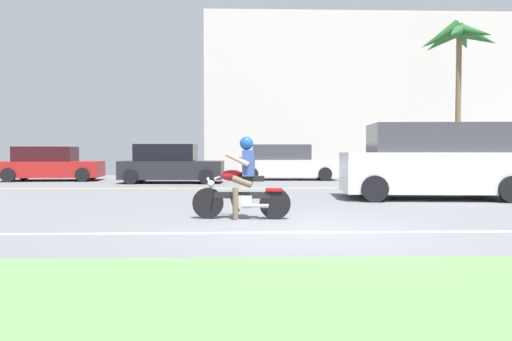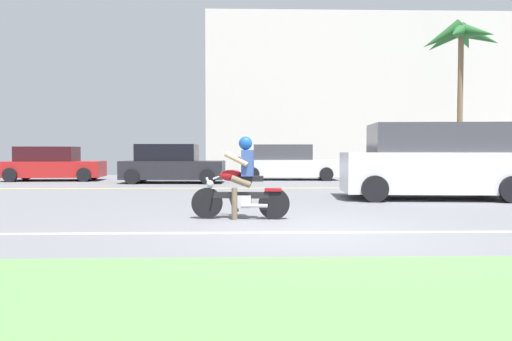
{
  "view_description": "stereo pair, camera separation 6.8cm",
  "coord_description": "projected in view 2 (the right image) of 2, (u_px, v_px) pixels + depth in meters",
  "views": [
    {
      "loc": [
        -1.01,
        -7.53,
        1.21
      ],
      "look_at": [
        -0.61,
        4.33,
        0.75
      ],
      "focal_mm": 34.78,
      "sensor_mm": 36.0,
      "label": 1
    },
    {
      "loc": [
        -0.94,
        -7.53,
        1.21
      ],
      "look_at": [
        -0.61,
        4.33,
        0.75
      ],
      "focal_mm": 34.78,
      "sensor_mm": 36.0,
      "label": 2
    }
  ],
  "objects": [
    {
      "name": "parked_car_3",
      "position": [
        449.0,
        162.0,
        20.07
      ],
      "size": [
        4.17,
        2.14,
        1.64
      ],
      "color": "silver",
      "rests_on": "ground"
    },
    {
      "name": "parked_car_1",
      "position": [
        172.0,
        165.0,
        19.04
      ],
      "size": [
        3.94,
        1.99,
        1.49
      ],
      "color": "#232328",
      "rests_on": "ground"
    },
    {
      "name": "motorcyclist",
      "position": [
        241.0,
        184.0,
        8.86
      ],
      "size": [
        1.77,
        0.58,
        1.48
      ],
      "color": "black",
      "rests_on": "ground"
    },
    {
      "name": "grass_median",
      "position": [
        376.0,
        318.0,
        3.5
      ],
      "size": [
        56.0,
        3.8,
        0.06
      ],
      "primitive_type": "cube",
      "color": "#5B8C4C",
      "rests_on": "ground"
    },
    {
      "name": "palm_tree_0",
      "position": [
        461.0,
        41.0,
        23.58
      ],
      "size": [
        3.88,
        3.71,
        7.48
      ],
      "color": "brown",
      "rests_on": "ground"
    },
    {
      "name": "parked_car_0",
      "position": [
        52.0,
        165.0,
        20.45
      ],
      "size": [
        4.04,
        2.03,
        1.41
      ],
      "color": "#AD1E1E",
      "rests_on": "ground"
    },
    {
      "name": "ground",
      "position": [
        286.0,
        209.0,
        10.6
      ],
      "size": [
        56.0,
        30.0,
        0.04
      ],
      "primitive_type": "cube",
      "color": "slate"
    },
    {
      "name": "lane_line_near",
      "position": [
        306.0,
        232.0,
        7.38
      ],
      "size": [
        50.4,
        0.12,
        0.01
      ],
      "primitive_type": "cube",
      "color": "silver",
      "rests_on": "ground"
    },
    {
      "name": "suv_nearby",
      "position": [
        433.0,
        162.0,
        12.64
      ],
      "size": [
        4.73,
        2.47,
        1.92
      ],
      "color": "silver",
      "rests_on": "ground"
    },
    {
      "name": "building_far",
      "position": [
        396.0,
        97.0,
        28.63
      ],
      "size": [
        21.68,
        4.0,
        8.76
      ],
      "primitive_type": "cube",
      "color": "beige",
      "rests_on": "ground"
    },
    {
      "name": "parked_car_2",
      "position": [
        287.0,
        163.0,
        21.1
      ],
      "size": [
        4.25,
        1.96,
        1.5
      ],
      "color": "silver",
      "rests_on": "ground"
    },
    {
      "name": "lane_line_far",
      "position": [
        271.0,
        188.0,
        16.32
      ],
      "size": [
        50.4,
        0.12,
        0.01
      ],
      "primitive_type": "cube",
      "color": "yellow",
      "rests_on": "ground"
    }
  ]
}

